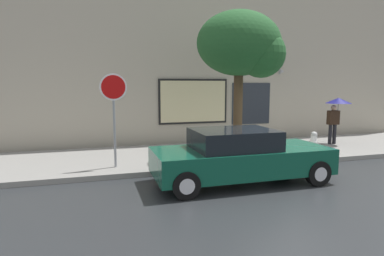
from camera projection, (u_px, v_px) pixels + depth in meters
The scene contains 8 objects.
ground_plane at pixel (284, 176), 8.95m from camera, with size 60.00×60.00×0.00m, color #282B2D.
sidewalk at pixel (238, 152), 11.79m from camera, with size 20.00×4.00×0.15m, color gray.
building_facade at pixel (215, 62), 13.72m from camera, with size 20.00×0.67×7.00m.
parked_car at pixel (239, 156), 8.32m from camera, with size 4.52×1.90×1.39m.
fire_hydrant at pixel (314, 142), 11.45m from camera, with size 0.30×0.44×0.73m.
pedestrian_with_umbrella at pixel (337, 107), 12.92m from camera, with size 0.99×0.99×1.85m.
street_tree at pixel (244, 47), 10.37m from camera, with size 2.76×2.35×4.72m.
stop_sign at pixel (114, 102), 9.11m from camera, with size 0.76×0.10×2.68m.
Camera 1 is at (-4.92, -7.61, 2.50)m, focal length 30.32 mm.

